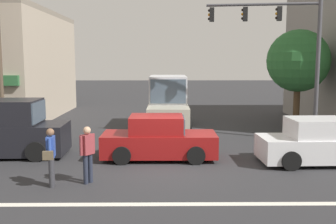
# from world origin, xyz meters

# --- Properties ---
(ground_plane) EXTENTS (120.00, 120.00, 0.00)m
(ground_plane) POSITION_xyz_m (0.00, 0.00, 0.00)
(ground_plane) COLOR #2B2B2D
(lane_marking_stripe) EXTENTS (9.00, 0.24, 0.01)m
(lane_marking_stripe) POSITION_xyz_m (0.00, -3.50, 0.00)
(lane_marking_stripe) COLOR silver
(lane_marking_stripe) RESTS_ON ground
(street_tree) EXTENTS (3.06, 3.06, 5.08)m
(street_tree) POSITION_xyz_m (6.42, 6.52, 3.53)
(street_tree) COLOR #4C3823
(street_tree) RESTS_ON ground
(traffic_light_mast) EXTENTS (4.85, 0.87, 6.20)m
(traffic_light_mast) POSITION_xyz_m (5.14, 4.25, 4.30)
(traffic_light_mast) COLOR #47474C
(traffic_light_mast) RESTS_ON ground
(sedan_crossing_rightbound) EXTENTS (4.15, 1.97, 1.58)m
(sedan_crossing_rightbound) POSITION_xyz_m (5.16, 0.37, 0.71)
(sedan_crossing_rightbound) COLOR silver
(sedan_crossing_rightbound) RESTS_ON ground
(van_crossing_center) EXTENTS (4.65, 2.14, 2.11)m
(van_crossing_center) POSITION_xyz_m (-6.26, 1.60, 1.01)
(van_crossing_center) COLOR black
(van_crossing_center) RESTS_ON ground
(sedan_approaching_near) EXTENTS (4.11, 1.90, 1.58)m
(sedan_approaching_near) POSITION_xyz_m (-0.38, 1.11, 0.71)
(sedan_approaching_near) COLOR maroon
(sedan_approaching_near) RESTS_ON ground
(box_truck_crossing_leftbound) EXTENTS (2.27, 5.61, 2.75)m
(box_truck_crossing_leftbound) POSITION_xyz_m (0.03, 7.76, 1.25)
(box_truck_crossing_leftbound) COLOR #B7B29E
(box_truck_crossing_leftbound) RESTS_ON ground
(pedestrian_mid_crossing) EXTENTS (0.30, 0.69, 1.67)m
(pedestrian_mid_crossing) POSITION_xyz_m (-3.36, -2.08, 0.95)
(pedestrian_mid_crossing) COLOR #333338
(pedestrian_mid_crossing) RESTS_ON ground
(pedestrian_far_side) EXTENTS (0.39, 0.48, 1.67)m
(pedestrian_far_side) POSITION_xyz_m (-2.40, -1.76, 0.95)
(pedestrian_far_side) COLOR #232838
(pedestrian_far_side) RESTS_ON ground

